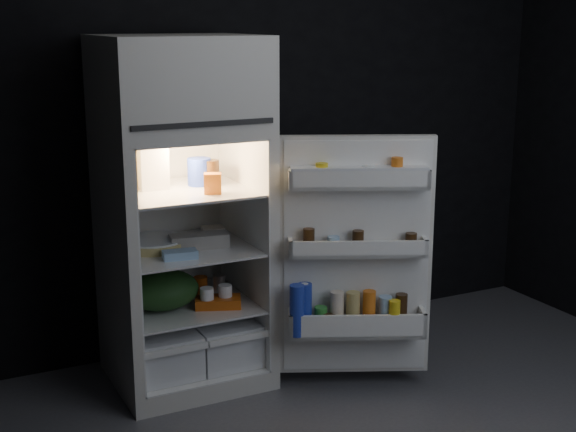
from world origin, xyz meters
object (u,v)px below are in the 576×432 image
milk_jug (152,165)px  yogurt_tray (218,302)px  fridge_door (355,262)px  refrigerator (180,201)px  egg_carton (199,241)px

milk_jug → yogurt_tray: milk_jug is taller
fridge_door → yogurt_tray: bearing=148.7°
yogurt_tray → refrigerator: bearing=147.5°
refrigerator → milk_jug: refrigerator is taller
refrigerator → fridge_door: (0.71, -0.53, -0.27)m
refrigerator → yogurt_tray: (0.13, -0.17, -0.50)m
refrigerator → yogurt_tray: 0.55m
fridge_door → egg_carton: fridge_door is taller
refrigerator → milk_jug: (-0.13, 0.04, 0.19)m
refrigerator → yogurt_tray: bearing=-54.2°
refrigerator → milk_jug: 0.23m
refrigerator → milk_jug: bearing=161.9°
fridge_door → egg_carton: bearing=145.6°
fridge_door → yogurt_tray: fridge_door is taller
milk_jug → egg_carton: 0.45m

